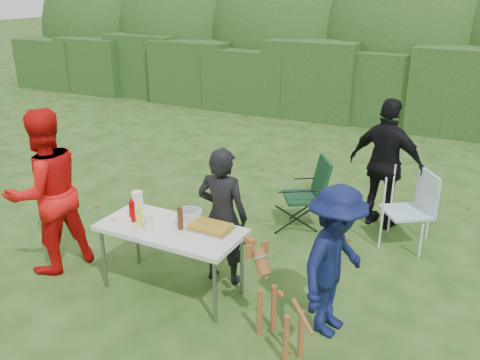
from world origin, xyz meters
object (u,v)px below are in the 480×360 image
at_px(person_black_puffy, 386,165).
at_px(lawn_chair, 407,209).
at_px(paper_towel_roll, 138,203).
at_px(person_red_jacket, 46,192).
at_px(dog, 280,307).
at_px(beer_bottle, 180,218).
at_px(person_cook, 222,216).
at_px(ketchup_bottle, 132,212).
at_px(mustard_bottle, 139,216).
at_px(camping_chair, 304,193).
at_px(folding_table, 171,232).
at_px(child, 335,262).

xyz_separation_m(person_black_puffy, lawn_chair, (0.38, -0.40, -0.39)).
distance_m(person_black_puffy, paper_towel_roll, 3.25).
bearing_deg(paper_towel_roll, lawn_chair, 40.27).
xyz_separation_m(person_red_jacket, dog, (2.84, -0.09, -0.51)).
xyz_separation_m(dog, beer_bottle, (-1.25, 0.33, 0.44)).
bearing_deg(person_cook, beer_bottle, 52.37).
distance_m(person_cook, paper_towel_roll, 0.92).
distance_m(person_red_jacket, ketchup_bottle, 1.07).
height_order(person_cook, mustard_bottle, person_cook).
relative_size(dog, mustard_bottle, 4.38).
xyz_separation_m(camping_chair, beer_bottle, (-0.56, -2.08, 0.38)).
bearing_deg(beer_bottle, folding_table, -170.46).
bearing_deg(person_red_jacket, folding_table, 115.74).
height_order(person_black_puffy, dog, person_black_puffy).
relative_size(camping_chair, ketchup_bottle, 4.32).
xyz_separation_m(child, ketchup_bottle, (-2.13, -0.19, 0.12)).
xyz_separation_m(person_black_puffy, child, (0.10, -2.47, -0.14)).
height_order(dog, lawn_chair, lawn_chair).
bearing_deg(lawn_chair, person_cook, 11.69).
distance_m(person_red_jacket, person_black_puffy, 4.18).
relative_size(folding_table, beer_bottle, 6.25).
xyz_separation_m(ketchup_bottle, paper_towel_roll, (-0.06, 0.17, 0.02)).
relative_size(dog, ketchup_bottle, 3.98).
xyz_separation_m(person_black_puffy, dog, (-0.23, -2.91, -0.45)).
bearing_deg(person_cook, dog, 137.59).
height_order(person_cook, lawn_chair, person_cook).
relative_size(person_red_jacket, mustard_bottle, 9.30).
height_order(child, ketchup_bottle, child).
bearing_deg(beer_bottle, ketchup_bottle, -171.55).
bearing_deg(lawn_chair, dog, 40.17).
bearing_deg(person_black_puffy, person_red_jacket, 54.05).
bearing_deg(paper_towel_roll, camping_chair, 59.62).
height_order(folding_table, person_red_jacket, person_red_jacket).
distance_m(camping_chair, lawn_chair, 1.30).
height_order(person_cook, person_red_jacket, person_red_jacket).
relative_size(person_cook, person_red_jacket, 0.82).
xyz_separation_m(folding_table, dog, (1.36, -0.31, -0.27)).
relative_size(camping_chair, beer_bottle, 3.96).
relative_size(lawn_chair, beer_bottle, 3.98).
height_order(person_black_puffy, ketchup_bottle, person_black_puffy).
bearing_deg(person_black_puffy, folding_table, 70.00).
bearing_deg(folding_table, child, 4.36).
xyz_separation_m(folding_table, person_red_jacket, (-1.48, -0.22, 0.24)).
bearing_deg(dog, paper_towel_roll, 20.97).
bearing_deg(child, person_red_jacket, 105.37).
bearing_deg(beer_bottle, person_cook, 58.12).
bearing_deg(paper_towel_roll, beer_bottle, -8.43).
bearing_deg(person_red_jacket, mustard_bottle, 112.94).
height_order(lawn_chair, paper_towel_roll, paper_towel_roll).
height_order(child, camping_chair, child).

